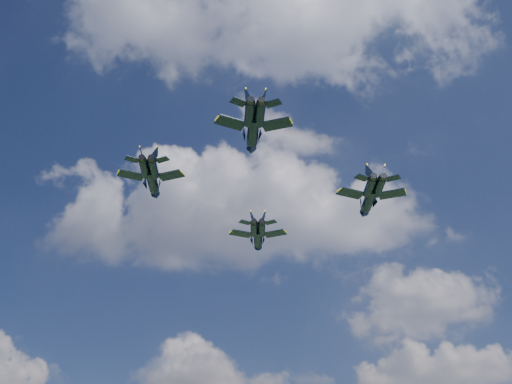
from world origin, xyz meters
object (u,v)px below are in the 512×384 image
object	(u,v)px
jet_lead	(258,238)
jet_right	(369,200)
jet_slot	(253,132)
jet_left	(153,182)

from	to	relation	value
jet_lead	jet_right	world-z (taller)	jet_lead
jet_right	jet_slot	size ratio (longest dim) A/B	1.06
jet_lead	jet_slot	bearing A→B (deg)	-90.88
jet_slot	jet_left	bearing A→B (deg)	131.71
jet_lead	jet_left	bearing A→B (deg)	-130.55
jet_right	jet_slot	bearing A→B (deg)	-137.95
jet_left	jet_right	world-z (taller)	jet_left
jet_lead	jet_right	size ratio (longest dim) A/B	0.94
jet_left	jet_slot	xyz separation A→B (m)	(18.34, -14.18, -1.66)
jet_lead	jet_left	xyz separation A→B (m)	(-14.67, -21.87, 0.65)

